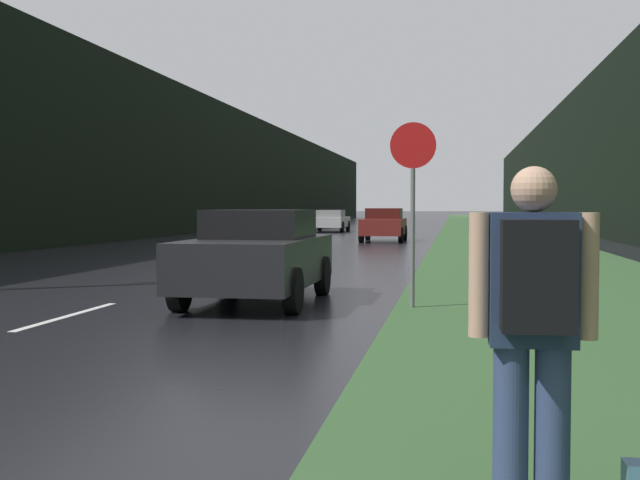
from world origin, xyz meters
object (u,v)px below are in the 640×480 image
Objects in this scene: car_passing_near at (258,255)px; hitchhiker_with_backpack at (533,323)px; stop_sign at (413,194)px; car_oncoming at (330,221)px; car_passing_far at (384,224)px.

hitchhiker_with_backpack is at bearing 111.99° from car_passing_near.
car_oncoming is (-7.07, 37.34, -1.05)m from stop_sign.
car_passing_near is at bearing 111.26° from hitchhiker_with_backpack.
hitchhiker_with_backpack is 32.50m from car_passing_far.
car_oncoming is (-4.53, 36.93, -0.06)m from car_passing_near.
stop_sign is 8.48m from hitchhiker_with_backpack.
hitchhiker_with_backpack is 0.42× the size of car_passing_near.
car_oncoming is at bearing -83.01° from car_passing_near.
hitchhiker_with_backpack is 46.43m from car_oncoming.
car_passing_far is (-3.55, 32.31, -0.24)m from hitchhiker_with_backpack.
car_oncoming is (-4.53, 13.42, -0.06)m from car_passing_far.
hitchhiker_with_backpack is (1.01, -8.39, -0.76)m from stop_sign.
car_passing_far is at bearing 96.06° from stop_sign.
car_oncoming is at bearing 100.72° from stop_sign.
car_oncoming is at bearing 99.29° from hitchhiker_with_backpack.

